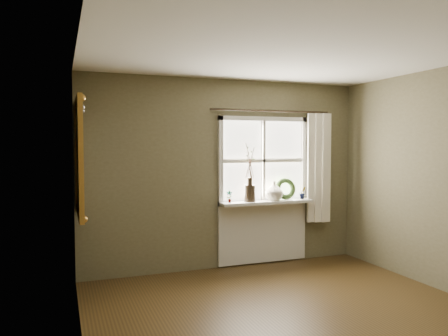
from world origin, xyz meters
TOP-DOWN VIEW (x-y plane):
  - floor at (0.00, 0.00)m, footprint 4.50×4.50m
  - ceiling at (0.00, 0.00)m, footprint 4.50×4.50m
  - wall_back at (0.00, 2.30)m, footprint 4.00×0.10m
  - wall_left at (-2.05, 0.00)m, footprint 0.10×4.50m
  - window_frame at (0.55, 2.23)m, footprint 1.36×0.06m
  - window_sill at (0.55, 2.12)m, footprint 1.36×0.26m
  - window_apron at (0.55, 2.23)m, footprint 1.36×0.04m
  - dark_jug at (0.29, 2.12)m, footprint 0.18×0.18m
  - cream_vase at (0.67, 2.12)m, footprint 0.33×0.33m
  - wreath at (0.87, 2.16)m, footprint 0.32×0.15m
  - potted_plant_left at (-0.01, 2.12)m, footprint 0.10×0.08m
  - potted_plant_right at (1.13, 2.12)m, footprint 0.11×0.09m
  - curtain at (1.39, 2.13)m, footprint 0.36×0.12m
  - curtain_rod at (0.65, 2.17)m, footprint 1.84×0.03m
  - gilt_mirror at (-1.96, 1.69)m, footprint 0.10×1.10m

SIDE VIEW (x-z plane):
  - floor at x=0.00m, z-range 0.00..0.00m
  - window_apron at x=0.55m, z-range 0.02..0.90m
  - window_sill at x=0.55m, z-range 0.88..0.92m
  - potted_plant_left at x=-0.01m, z-range 0.92..1.08m
  - potted_plant_right at x=1.13m, z-range 0.92..1.10m
  - dark_jug at x=0.29m, z-range 0.92..1.15m
  - wreath at x=0.87m, z-range 0.88..1.20m
  - cream_vase at x=0.67m, z-range 0.92..1.19m
  - wall_back at x=0.00m, z-range 0.00..2.60m
  - wall_left at x=-2.05m, z-range 0.00..2.60m
  - curtain at x=1.39m, z-range 0.57..2.16m
  - window_frame at x=0.55m, z-range 0.86..2.10m
  - gilt_mirror at x=-1.96m, z-range 0.91..2.22m
  - curtain_rod at x=0.65m, z-range 2.16..2.20m
  - ceiling at x=0.00m, z-range 2.60..2.60m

